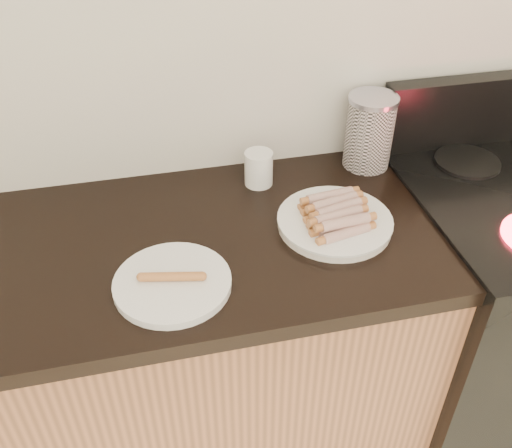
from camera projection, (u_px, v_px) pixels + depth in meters
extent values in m
cube|color=silver|center=(240.00, 21.00, 1.37)|extent=(4.00, 0.04, 2.60)
cube|color=#9A5E3D|center=(14.00, 402.00, 1.54)|extent=(2.20, 0.59, 0.86)
cube|color=black|center=(511.00, 311.00, 1.77)|extent=(0.76, 0.65, 0.90)
cube|color=black|center=(508.00, 106.00, 1.65)|extent=(0.76, 0.06, 0.20)
cylinder|color=black|center=(467.00, 161.00, 1.59)|extent=(0.18, 0.18, 0.01)
cylinder|color=white|center=(334.00, 223.00, 1.38)|extent=(0.34, 0.34, 0.02)
cylinder|color=white|center=(172.00, 283.00, 1.21)|extent=(0.33, 0.33, 0.02)
cylinder|color=#A02B2F|center=(345.00, 233.00, 1.31)|extent=(0.12, 0.04, 0.03)
cylinder|color=#A02B2F|center=(341.00, 226.00, 1.33)|extent=(0.12, 0.04, 0.03)
cylinder|color=#A02B2F|center=(337.00, 219.00, 1.35)|extent=(0.12, 0.04, 0.03)
cylinder|color=#A02B2F|center=(333.00, 213.00, 1.37)|extent=(0.12, 0.04, 0.03)
cylinder|color=#A02B2F|center=(330.00, 206.00, 1.40)|extent=(0.12, 0.04, 0.03)
cylinder|color=#A02B2F|center=(326.00, 200.00, 1.42)|extent=(0.12, 0.04, 0.03)
cylinder|color=#A02B2F|center=(344.00, 222.00, 1.31)|extent=(0.12, 0.04, 0.03)
cylinder|color=#A02B2F|center=(340.00, 215.00, 1.33)|extent=(0.12, 0.04, 0.03)
cylinder|color=#A02B2F|center=(336.00, 209.00, 1.35)|extent=(0.12, 0.04, 0.03)
cylinder|color=#A02B2F|center=(332.00, 202.00, 1.37)|extent=(0.12, 0.04, 0.03)
cylinder|color=#A02B2F|center=(329.00, 196.00, 1.39)|extent=(0.12, 0.04, 0.03)
cylinder|color=#AD5B2D|center=(172.00, 277.00, 1.20)|extent=(0.13, 0.05, 0.02)
cylinder|color=silver|center=(369.00, 134.00, 1.55)|extent=(0.13, 0.13, 0.19)
cylinder|color=silver|center=(374.00, 99.00, 1.49)|extent=(0.13, 0.13, 0.01)
cylinder|color=white|center=(259.00, 168.00, 1.50)|extent=(0.09, 0.09, 0.09)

